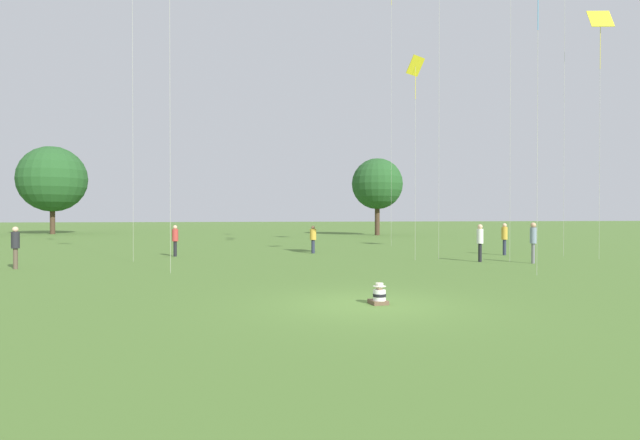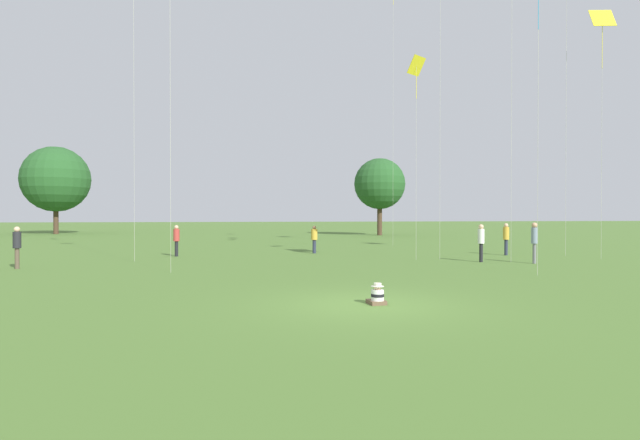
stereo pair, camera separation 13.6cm
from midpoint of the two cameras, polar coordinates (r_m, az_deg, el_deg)
ground_plane at (r=12.44m, az=5.52°, el=-9.62°), size 300.00×300.00×0.00m
seated_toddler at (r=12.47m, az=6.87°, el=-8.57°), size 0.43×0.51×0.54m
person_standing_0 at (r=23.78m, az=-31.19°, el=-2.28°), size 0.41×0.41×1.73m
person_standing_1 at (r=29.09m, az=20.62°, el=-1.71°), size 0.45×0.45×1.75m
person_standing_2 at (r=24.51m, az=18.08°, el=-2.07°), size 0.37×0.37×1.77m
person_standing_3 at (r=28.60m, az=-0.52°, el=-1.96°), size 0.42×0.42×1.59m
person_standing_4 at (r=24.58m, az=23.45°, el=-1.91°), size 0.40×0.40×1.86m
person_standing_5 at (r=27.53m, az=-15.95°, el=-1.95°), size 0.45×0.45×1.66m
kite_3 at (r=29.92m, az=29.68°, el=18.77°), size 1.22×0.78×12.44m
kite_7 at (r=25.64m, az=11.12°, el=16.25°), size 1.03×0.91×9.85m
distant_tree_0 at (r=65.45m, az=-27.91°, el=4.14°), size 7.55×7.55×10.13m
distant_tree_1 at (r=54.65m, az=6.90°, el=4.11°), size 5.53×5.53×8.37m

